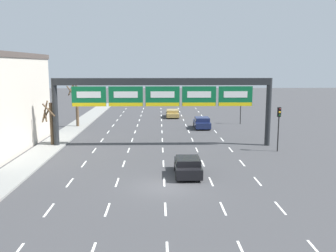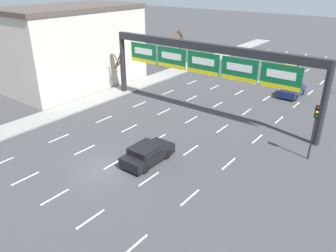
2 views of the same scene
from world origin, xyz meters
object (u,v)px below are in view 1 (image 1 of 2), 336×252
at_px(sign_gantry, 162,92).
at_px(tree_bare_third, 76,103).
at_px(traffic_light_near_gantry, 279,120).
at_px(traffic_light_mid_block, 241,102).
at_px(car_gold, 172,113).
at_px(tree_bare_second, 50,121).
at_px(car_black, 188,166).
at_px(car_navy, 202,122).

bearing_deg(sign_gantry, tree_bare_third, 133.41).
xyz_separation_m(traffic_light_near_gantry, traffic_light_mid_block, (0.06, 16.78, 0.02)).
xyz_separation_m(car_gold, tree_bare_second, (-13.05, -20.79, 1.90)).
height_order(sign_gantry, car_black, sign_gantry).
bearing_deg(tree_bare_third, traffic_light_mid_block, 5.77).
height_order(sign_gantry, car_gold, sign_gantry).
relative_size(car_navy, car_black, 0.97).
xyz_separation_m(traffic_light_near_gantry, tree_bare_third, (-22.09, 14.54, 0.20)).
bearing_deg(tree_bare_second, traffic_light_near_gantry, -7.68).
bearing_deg(car_navy, car_gold, 108.04).
distance_m(car_gold, car_black, 31.38).
bearing_deg(car_navy, car_black, -99.34).
bearing_deg(traffic_light_mid_block, car_black, -110.66).
xyz_separation_m(sign_gantry, traffic_light_near_gantry, (10.91, -2.72, -2.43)).
bearing_deg(car_gold, tree_bare_second, -122.11).
bearing_deg(sign_gantry, car_black, -80.26).
height_order(car_navy, tree_bare_second, tree_bare_second).
relative_size(traffic_light_mid_block, tree_bare_third, 0.75).
height_order(traffic_light_near_gantry, traffic_light_mid_block, traffic_light_mid_block).
distance_m(car_navy, tree_bare_third, 16.61).
xyz_separation_m(car_black, traffic_light_mid_block, (9.19, 24.38, 2.31)).
bearing_deg(car_black, traffic_light_mid_block, 69.34).
bearing_deg(car_gold, car_navy, -71.96).
xyz_separation_m(car_navy, car_black, (-3.42, -20.81, -0.04)).
bearing_deg(traffic_light_near_gantry, sign_gantry, 165.98).
distance_m(car_gold, traffic_light_mid_block, 11.82).
relative_size(sign_gantry, traffic_light_near_gantry, 5.20).
distance_m(sign_gantry, car_black, 11.49).
bearing_deg(traffic_light_near_gantry, car_black, -140.26).
relative_size(car_black, traffic_light_mid_block, 0.97).
bearing_deg(traffic_light_mid_block, traffic_light_near_gantry, -90.19).
xyz_separation_m(car_gold, traffic_light_near_gantry, (9.16, -23.78, 2.36)).
relative_size(car_gold, car_navy, 1.15).
bearing_deg(traffic_light_near_gantry, car_gold, 111.06).
height_order(sign_gantry, car_navy, sign_gantry).
relative_size(sign_gantry, car_gold, 4.77).
height_order(sign_gantry, tree_bare_third, sign_gantry).
xyz_separation_m(car_navy, tree_bare_third, (-16.38, 1.33, 2.45)).
height_order(car_black, tree_bare_second, tree_bare_second).
height_order(sign_gantry, tree_bare_second, sign_gantry).
relative_size(sign_gantry, car_black, 5.31).
distance_m(car_gold, tree_bare_second, 24.62).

